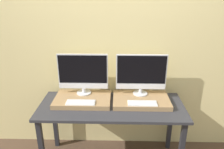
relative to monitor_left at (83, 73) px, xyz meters
The scene contains 8 objects.
wall_back 0.45m from the monitor_left, 32.61° to the left, with size 8.00×0.04×2.60m.
workbench 0.55m from the monitor_left, 28.86° to the right, with size 1.59×0.64×0.77m.
wooden_riser_left 0.30m from the monitor_left, 90.00° to the right, with size 0.63×0.40×0.05m.
monitor_left is the anchor object (origin of this frame).
keyboard_left 0.34m from the monitor_left, 90.00° to the right, with size 0.31×0.12×0.01m.
wooden_riser_right 0.72m from the monitor_left, ahead, with size 0.63×0.40×0.05m.
monitor_right 0.66m from the monitor_left, ahead, with size 0.57×0.17×0.48m.
keyboard_right 0.74m from the monitor_left, 19.95° to the right, with size 0.31×0.12×0.01m.
Camera 1 is at (0.06, -1.79, 1.95)m, focal length 35.00 mm.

